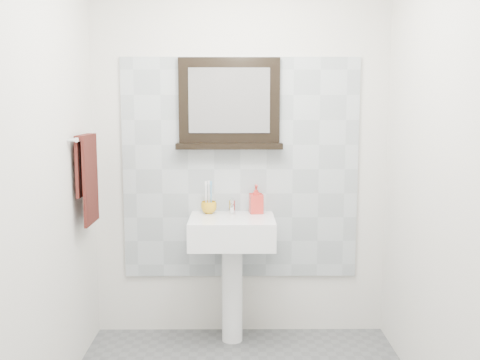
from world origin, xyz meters
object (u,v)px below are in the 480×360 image
(toothbrush_cup, at_px, (209,207))
(framed_mirror, at_px, (229,106))
(hand_towel, at_px, (87,172))
(pedestal_sink, at_px, (232,245))
(soap_dispenser, at_px, (256,199))

(toothbrush_cup, distance_m, framed_mirror, 0.69)
(hand_towel, bearing_deg, pedestal_sink, 10.39)
(toothbrush_cup, bearing_deg, soap_dispenser, 1.15)
(soap_dispenser, xyz_separation_m, framed_mirror, (-0.18, 0.05, 0.62))
(toothbrush_cup, xyz_separation_m, soap_dispenser, (0.32, 0.01, 0.06))
(toothbrush_cup, height_order, framed_mirror, framed_mirror)
(hand_towel, bearing_deg, framed_mirror, 21.92)
(pedestal_sink, xyz_separation_m, soap_dispenser, (0.16, 0.13, 0.28))
(soap_dispenser, bearing_deg, framed_mirror, 156.10)
(framed_mirror, bearing_deg, pedestal_sink, -84.49)
(pedestal_sink, bearing_deg, soap_dispenser, 39.81)
(pedestal_sink, xyz_separation_m, toothbrush_cup, (-0.16, 0.13, 0.22))
(toothbrush_cup, bearing_deg, pedestal_sink, -39.41)
(toothbrush_cup, xyz_separation_m, framed_mirror, (0.14, 0.06, 0.68))
(toothbrush_cup, relative_size, soap_dispenser, 0.54)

